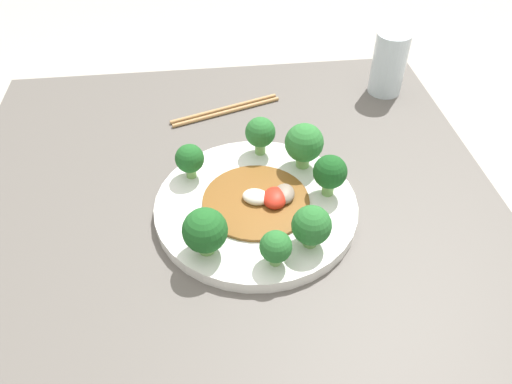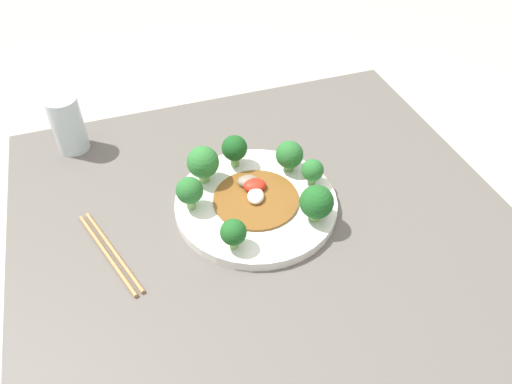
% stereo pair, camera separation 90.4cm
% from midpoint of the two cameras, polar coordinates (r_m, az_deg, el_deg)
% --- Properties ---
extents(table, '(0.87, 0.81, 0.71)m').
position_cam_midpoint_polar(table, '(0.99, -16.08, -31.55)').
color(table, '#5B5651').
rests_on(table, ground_plane).
extents(plate, '(0.29, 0.29, 0.02)m').
position_cam_midpoint_polar(plate, '(0.67, -23.28, -19.95)').
color(plate, white).
rests_on(plate, table).
extents(broccoli_west, '(0.04, 0.04, 0.05)m').
position_cam_midpoint_polar(broccoli_west, '(0.63, -14.11, -15.63)').
color(broccoli_west, '#70A356').
rests_on(broccoli_west, plate).
extents(broccoli_northwest, '(0.06, 0.06, 0.07)m').
position_cam_midpoint_polar(broccoli_northwest, '(0.59, -16.06, -22.74)').
color(broccoli_northwest, '#7AAD5B').
rests_on(broccoli_northwest, plate).
extents(broccoli_south, '(0.05, 0.05, 0.07)m').
position_cam_midpoint_polar(broccoli_south, '(0.70, -25.14, -10.57)').
color(broccoli_south, '#7AAD5B').
rests_on(broccoli_south, plate).
extents(broccoli_northeast, '(0.04, 0.04, 0.06)m').
position_cam_midpoint_polar(broccoli_northeast, '(0.62, -31.06, -26.22)').
color(broccoli_northeast, '#7AAD5B').
rests_on(broccoli_northeast, plate).
extents(broccoli_southwest, '(0.05, 0.05, 0.06)m').
position_cam_midpoint_polar(broccoli_southwest, '(0.66, -17.04, -12.29)').
color(broccoli_southwest, '#70A356').
rests_on(broccoli_southwest, plate).
extents(broccoli_east, '(0.05, 0.05, 0.06)m').
position_cam_midpoint_polar(broccoli_east, '(0.68, -34.12, -17.73)').
color(broccoli_east, '#7AAD5B').
rests_on(broccoli_east, plate).
extents(broccoli_southeast, '(0.06, 0.06, 0.07)m').
position_cam_midpoint_polar(broccoli_southeast, '(0.70, -30.60, -12.92)').
color(broccoli_southeast, '#7AAD5B').
rests_on(broccoli_southeast, plate).
extents(stirfry_center, '(0.15, 0.15, 0.02)m').
position_cam_midpoint_polar(stirfry_center, '(0.67, -23.67, -18.69)').
color(stirfry_center, brown).
rests_on(stirfry_center, plate).
extents(drinking_glass, '(0.06, 0.06, 0.12)m').
position_cam_midpoint_polar(drinking_glass, '(0.92, -42.80, -4.65)').
color(drinking_glass, silver).
rests_on(drinking_glass, table).
extents(chopsticks, '(0.08, 0.20, 0.01)m').
position_cam_midpoint_polar(chopsticks, '(0.77, -44.05, -23.56)').
color(chopsticks, '#AD7F4C').
rests_on(chopsticks, table).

